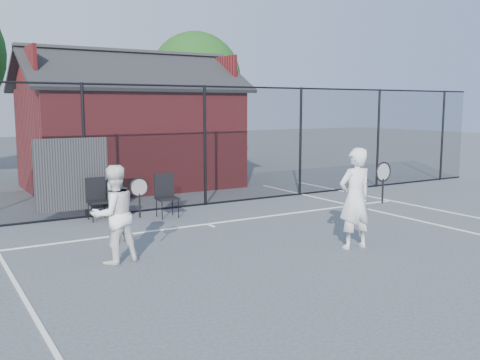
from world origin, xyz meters
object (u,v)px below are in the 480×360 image
player_back (114,214)px  clubhouse (130,135)px  chair_right (167,196)px  player_front (355,198)px  chair_left (98,200)px  waste_bin (118,203)px

player_back → clubhouse: bearing=68.3°
player_back → chair_right: player_back is taller
clubhouse → player_front: bearing=-84.8°
player_front → player_back: (-3.89, 1.32, -0.10)m
chair_right → clubhouse: bearing=83.1°
player_front → chair_right: 4.51m
chair_left → chair_right: (1.41, -0.50, 0.02)m
chair_left → waste_bin: bearing=0.4°
player_back → chair_right: (2.13, 2.81, -0.31)m
player_back → chair_right: bearing=52.8°
player_front → waste_bin: (-2.73, 4.64, -0.56)m
player_front → chair_left: (-3.17, 4.64, -0.44)m
chair_left → clubhouse: bearing=62.4°
waste_bin → chair_right: bearing=-27.1°
chair_right → chair_left: bearing=164.4°
chair_right → waste_bin: size_ratio=1.43×
player_back → waste_bin: player_back is taller
player_front → chair_left: player_front is taller
player_front → player_back: bearing=161.2°
waste_bin → player_front: bearing=-59.5°
waste_bin → chair_left: bearing=180.0°
chair_right → player_front: bearing=-63.1°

